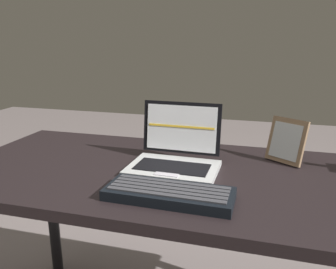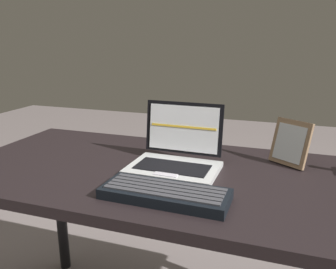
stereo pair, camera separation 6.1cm
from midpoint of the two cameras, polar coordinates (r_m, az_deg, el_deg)
desk at (r=1.15m, az=2.42°, el=-9.94°), size 1.48×0.68×0.73m
laptop_front at (r=1.14m, az=2.90°, el=-3.62°), size 0.29×0.23×0.21m
external_keyboard at (r=0.93m, az=1.39°, el=-9.86°), size 0.35×0.14×0.03m
photo_frame at (r=1.23m, az=21.18°, el=-1.36°), size 0.14×0.11×0.16m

